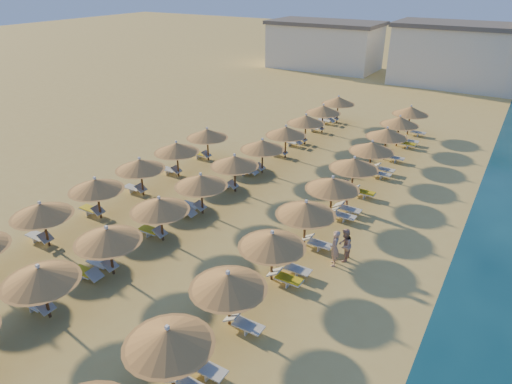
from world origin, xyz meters
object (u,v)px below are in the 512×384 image
Objects in this scene: beachgoer_a at (335,248)px; beachgoer_b at (345,245)px; parasol_row_west at (219,171)px; parasol_row_east at (320,196)px; beachgoer_c at (345,194)px.

beachgoer_b is at bearing 134.22° from beachgoer_a.
parasol_row_west is 22.20× the size of beachgoer_a.
parasol_row_east is 1.00× the size of parasol_row_west.
beachgoer_c is (0.28, 3.26, -1.15)m from parasol_row_east.
beachgoer_a is (8.54, -2.62, -1.13)m from parasol_row_west.
parasol_row_west is 9.11m from beachgoer_b.
parasol_row_west is 22.73× the size of beachgoer_c.
beachgoer_c is at bearing 173.92° from beachgoer_a.
beachgoer_a is (1.72, -5.87, 0.02)m from beachgoer_c.
beachgoer_c is 6.12m from beachgoer_a.
beachgoer_a reaches higher than beachgoer_c.
beachgoer_b is at bearing -41.46° from beachgoer_c.
parasol_row_west is 9.00m from beachgoer_a.
beachgoer_a is at bearing -52.61° from parasol_row_east.
beachgoer_b is at bearing -12.75° from parasol_row_west.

